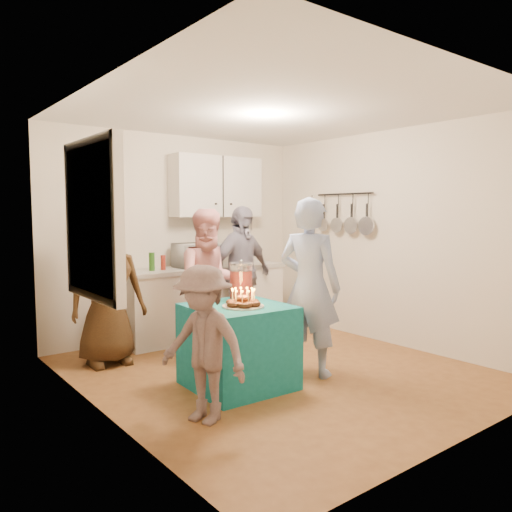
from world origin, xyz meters
TOP-DOWN VIEW (x-y plane):
  - floor at (0.00, 0.00)m, footprint 4.00×4.00m
  - ceiling at (0.00, 0.00)m, footprint 4.00×4.00m
  - back_wall at (0.00, 2.00)m, footprint 3.60×3.60m
  - left_wall at (-1.80, 0.00)m, footprint 4.00×4.00m
  - right_wall at (1.80, 0.00)m, footprint 4.00×4.00m
  - window_night at (-1.77, 0.30)m, footprint 0.04×1.00m
  - counter at (0.20, 1.70)m, footprint 2.20×0.58m
  - countertop at (0.20, 1.70)m, footprint 2.24×0.62m
  - upper_cabinet at (0.50, 1.85)m, footprint 1.30×0.30m
  - pot_rack at (1.72, 0.70)m, footprint 0.12×1.00m
  - microwave at (0.09, 1.70)m, footprint 0.56×0.38m
  - party_table at (-0.58, -0.12)m, footprint 0.89×0.89m
  - donut_cake at (-0.59, -0.22)m, footprint 0.38×0.38m
  - punch_jar at (-0.36, 0.12)m, footprint 0.22×0.22m
  - man_birthday at (0.19, -0.27)m, footprint 0.62×0.75m
  - woman_back_left at (-1.26, 1.29)m, footprint 0.82×0.56m
  - woman_back_center at (-0.28, 0.80)m, footprint 0.96×0.84m
  - woman_back_right at (0.45, 1.24)m, footprint 1.04×0.55m
  - child_near_left at (-1.24, -0.59)m, footprint 0.68×0.89m

SIDE VIEW (x-z plane):
  - floor at x=0.00m, z-range 0.00..0.00m
  - party_table at x=-0.58m, z-range 0.00..0.76m
  - counter at x=0.20m, z-range 0.00..0.86m
  - child_near_left at x=-1.24m, z-range 0.00..1.21m
  - woman_back_left at x=-1.26m, z-range 0.00..1.62m
  - woman_back_center at x=-0.28m, z-range 0.00..1.65m
  - woman_back_right at x=0.45m, z-range 0.00..1.69m
  - donut_cake at x=-0.59m, z-range 0.76..0.94m
  - man_birthday at x=0.19m, z-range 0.00..1.75m
  - countertop at x=0.20m, z-range 0.86..0.91m
  - punch_jar at x=-0.36m, z-range 0.76..1.10m
  - microwave at x=0.09m, z-range 0.91..1.22m
  - back_wall at x=0.00m, z-range 1.30..1.30m
  - left_wall at x=-1.80m, z-range 1.30..1.30m
  - right_wall at x=1.80m, z-range 1.30..1.30m
  - window_night at x=-1.77m, z-range 0.95..2.15m
  - pot_rack at x=1.72m, z-range 1.30..1.90m
  - upper_cabinet at x=0.50m, z-range 1.55..2.35m
  - ceiling at x=0.00m, z-range 2.60..2.60m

